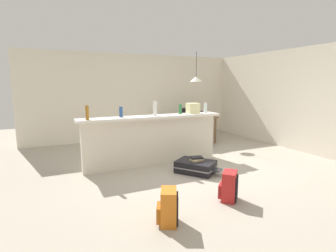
{
  "coord_description": "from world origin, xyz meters",
  "views": [
    {
      "loc": [
        -2.57,
        -4.51,
        1.64
      ],
      "look_at": [
        -0.29,
        0.37,
        0.77
      ],
      "focal_mm": 28.08,
      "sensor_mm": 36.0,
      "label": 1
    }
  ],
  "objects_px": {
    "bottle_blue": "(121,112)",
    "backpack_orange": "(168,207)",
    "bottle_green": "(180,109)",
    "book_stack": "(197,159)",
    "grocery_bag": "(193,108)",
    "dining_table": "(194,120)",
    "bottle_white": "(155,109)",
    "dining_chair_far_side": "(185,122)",
    "dining_chair_near_partition": "(200,127)",
    "bottle_clear": "(205,108)",
    "pendant_lamp": "(196,79)",
    "backpack_red": "(229,186)",
    "suitcase_flat_black": "(196,167)",
    "bottle_amber": "(87,113)"
  },
  "relations": [
    {
      "from": "bottle_blue",
      "to": "dining_table",
      "type": "xyz_separation_m",
      "value": [
        2.43,
        1.36,
        -0.46
      ]
    },
    {
      "from": "bottle_white",
      "to": "suitcase_flat_black",
      "type": "xyz_separation_m",
      "value": [
        0.49,
        -0.79,
        -1.04
      ]
    },
    {
      "from": "bottle_white",
      "to": "backpack_orange",
      "type": "xyz_separation_m",
      "value": [
        -0.75,
        -2.22,
        -0.95
      ]
    },
    {
      "from": "bottle_blue",
      "to": "suitcase_flat_black",
      "type": "xyz_separation_m",
      "value": [
        1.16,
        -0.87,
        -0.99
      ]
    },
    {
      "from": "bottle_amber",
      "to": "dining_table",
      "type": "bearing_deg",
      "value": 25.88
    },
    {
      "from": "pendant_lamp",
      "to": "dining_chair_near_partition",
      "type": "bearing_deg",
      "value": -108.8
    },
    {
      "from": "bottle_green",
      "to": "backpack_red",
      "type": "height_order",
      "value": "bottle_green"
    },
    {
      "from": "dining_table",
      "to": "dining_chair_far_side",
      "type": "distance_m",
      "value": 0.6
    },
    {
      "from": "grocery_bag",
      "to": "pendant_lamp",
      "type": "distance_m",
      "value": 1.81
    },
    {
      "from": "backpack_orange",
      "to": "book_stack",
      "type": "height_order",
      "value": "backpack_orange"
    },
    {
      "from": "bottle_amber",
      "to": "suitcase_flat_black",
      "type": "xyz_separation_m",
      "value": [
        1.81,
        -0.74,
        -1.02
      ]
    },
    {
      "from": "dining_chair_near_partition",
      "to": "backpack_red",
      "type": "xyz_separation_m",
      "value": [
        -1.36,
        -2.96,
        -0.31
      ]
    },
    {
      "from": "suitcase_flat_black",
      "to": "book_stack",
      "type": "distance_m",
      "value": 0.15
    },
    {
      "from": "bottle_green",
      "to": "grocery_bag",
      "type": "distance_m",
      "value": 0.31
    },
    {
      "from": "bottle_green",
      "to": "suitcase_flat_black",
      "type": "distance_m",
      "value": 1.34
    },
    {
      "from": "bottle_clear",
      "to": "dining_chair_near_partition",
      "type": "bearing_deg",
      "value": 64.22
    },
    {
      "from": "bottle_blue",
      "to": "book_stack",
      "type": "relative_size",
      "value": 0.74
    },
    {
      "from": "bottle_white",
      "to": "dining_table",
      "type": "relative_size",
      "value": 0.26
    },
    {
      "from": "bottle_white",
      "to": "pendant_lamp",
      "type": "distance_m",
      "value": 2.46
    },
    {
      "from": "bottle_green",
      "to": "book_stack",
      "type": "xyz_separation_m",
      "value": [
        -0.1,
        -0.86,
        -0.86
      ]
    },
    {
      "from": "bottle_green",
      "to": "bottle_clear",
      "type": "xyz_separation_m",
      "value": [
        0.61,
        -0.03,
        0.0
      ]
    },
    {
      "from": "pendant_lamp",
      "to": "bottle_amber",
      "type": "bearing_deg",
      "value": -153.86
    },
    {
      "from": "bottle_green",
      "to": "dining_chair_near_partition",
      "type": "distance_m",
      "value": 1.48
    },
    {
      "from": "dining_chair_far_side",
      "to": "suitcase_flat_black",
      "type": "bearing_deg",
      "value": -114.68
    },
    {
      "from": "bottle_white",
      "to": "bottle_clear",
      "type": "height_order",
      "value": "bottle_white"
    },
    {
      "from": "bottle_clear",
      "to": "dining_table",
      "type": "distance_m",
      "value": 1.56
    },
    {
      "from": "bottle_amber",
      "to": "suitcase_flat_black",
      "type": "bearing_deg",
      "value": -22.19
    },
    {
      "from": "bottle_clear",
      "to": "backpack_orange",
      "type": "relative_size",
      "value": 0.52
    },
    {
      "from": "bottle_blue",
      "to": "backpack_orange",
      "type": "bearing_deg",
      "value": -92.01
    },
    {
      "from": "book_stack",
      "to": "pendant_lamp",
      "type": "bearing_deg",
      "value": 59.67
    },
    {
      "from": "dining_table",
      "to": "bottle_amber",
      "type": "bearing_deg",
      "value": -154.12
    },
    {
      "from": "grocery_bag",
      "to": "dining_table",
      "type": "bearing_deg",
      "value": 58.33
    },
    {
      "from": "dining_chair_near_partition",
      "to": "backpack_red",
      "type": "distance_m",
      "value": 3.27
    },
    {
      "from": "bottle_white",
      "to": "dining_chair_far_side",
      "type": "distance_m",
      "value": 2.77
    },
    {
      "from": "book_stack",
      "to": "bottle_green",
      "type": "bearing_deg",
      "value": 83.39
    },
    {
      "from": "bottle_amber",
      "to": "book_stack",
      "type": "bearing_deg",
      "value": -21.46
    },
    {
      "from": "bottle_clear",
      "to": "book_stack",
      "type": "relative_size",
      "value": 0.8
    },
    {
      "from": "dining_chair_near_partition",
      "to": "backpack_orange",
      "type": "bearing_deg",
      "value": -127.2
    },
    {
      "from": "bottle_amber",
      "to": "suitcase_flat_black",
      "type": "height_order",
      "value": "bottle_amber"
    },
    {
      "from": "dining_table",
      "to": "dining_chair_near_partition",
      "type": "height_order",
      "value": "dining_chair_near_partition"
    },
    {
      "from": "bottle_amber",
      "to": "bottle_green",
      "type": "xyz_separation_m",
      "value": [
        1.93,
        0.14,
        -0.02
      ]
    },
    {
      "from": "dining_chair_near_partition",
      "to": "backpack_orange",
      "type": "distance_m",
      "value": 4.0
    },
    {
      "from": "bottle_white",
      "to": "book_stack",
      "type": "xyz_separation_m",
      "value": [
        0.52,
        -0.77,
        -0.9
      ]
    },
    {
      "from": "suitcase_flat_black",
      "to": "bottle_green",
      "type": "bearing_deg",
      "value": 81.92
    },
    {
      "from": "dining_chair_near_partition",
      "to": "suitcase_flat_black",
      "type": "bearing_deg",
      "value": -123.83
    },
    {
      "from": "suitcase_flat_black",
      "to": "dining_chair_far_side",
      "type": "bearing_deg",
      "value": 65.32
    },
    {
      "from": "dining_chair_far_side",
      "to": "backpack_red",
      "type": "height_order",
      "value": "dining_chair_far_side"
    },
    {
      "from": "dining_table",
      "to": "bottle_green",
      "type": "bearing_deg",
      "value": -130.25
    },
    {
      "from": "pendant_lamp",
      "to": "backpack_orange",
      "type": "xyz_separation_m",
      "value": [
        -2.6,
        -3.72,
        -1.56
      ]
    },
    {
      "from": "bottle_blue",
      "to": "dining_chair_near_partition",
      "type": "xyz_separation_m",
      "value": [
        2.33,
        0.87,
        -0.59
      ]
    }
  ]
}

